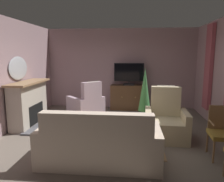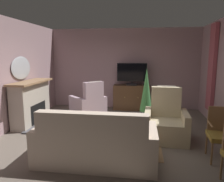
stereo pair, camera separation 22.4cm
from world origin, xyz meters
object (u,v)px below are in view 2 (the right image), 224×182
at_px(armchair_by_fireplace, 166,124).
at_px(fireplace, 32,104).
at_px(wall_mirror_oval, 21,68).
at_px(tv_cabinet, 132,98).
at_px(cat, 76,122).
at_px(side_chair_mid_row, 221,132).
at_px(armchair_near_window, 89,106).
at_px(potted_plant_small_fern_corner, 146,93).
at_px(television, 132,74).
at_px(coffee_table, 106,122).
at_px(tv_remote, 97,117).
at_px(sofa_floral, 95,145).

bearing_deg(armchair_by_fireplace, fireplace, 169.79).
bearing_deg(fireplace, wall_mirror_oval, 180.00).
height_order(tv_cabinet, cat, tv_cabinet).
bearing_deg(side_chair_mid_row, armchair_near_window, 142.13).
bearing_deg(potted_plant_small_fern_corner, cat, -162.71).
distance_m(wall_mirror_oval, television, 3.47).
distance_m(tv_cabinet, potted_plant_small_fern_corner, 1.55).
height_order(fireplace, armchair_near_window, fireplace).
xyz_separation_m(fireplace, armchair_by_fireplace, (3.55, -0.64, -0.21)).
distance_m(side_chair_mid_row, potted_plant_small_fern_corner, 2.43).
distance_m(tv_cabinet, coffee_table, 2.87).
bearing_deg(television, potted_plant_small_fern_corner, -70.75).
height_order(television, side_chair_mid_row, television).
bearing_deg(side_chair_mid_row, tv_cabinet, 117.61).
bearing_deg(fireplace, potted_plant_small_fern_corner, 9.95).
distance_m(tv_cabinet, television, 0.86).
distance_m(fireplace, armchair_by_fireplace, 3.61).
height_order(armchair_by_fireplace, side_chair_mid_row, armchair_by_fireplace).
xyz_separation_m(tv_remote, sofa_floral, (0.22, -1.21, -0.16)).
xyz_separation_m(television, tv_remote, (-0.65, -2.65, -0.78)).
height_order(fireplace, coffee_table, fireplace).
xyz_separation_m(tv_cabinet, side_chair_mid_row, (1.79, -3.42, 0.10)).
bearing_deg(armchair_near_window, side_chair_mid_row, -37.87).
height_order(coffee_table, side_chair_mid_row, side_chair_mid_row).
bearing_deg(fireplace, tv_remote, -20.49).
height_order(armchair_by_fireplace, potted_plant_small_fern_corner, potted_plant_small_fern_corner).
relative_size(coffee_table, armchair_near_window, 0.89).
bearing_deg(cat, armchair_near_window, 82.33).
relative_size(sofa_floral, armchair_near_window, 1.70).
distance_m(potted_plant_small_fern_corner, cat, 2.09).
height_order(fireplace, side_chair_mid_row, fireplace).
xyz_separation_m(tv_remote, armchair_by_fireplace, (1.56, 0.10, -0.13)).
height_order(tv_cabinet, side_chair_mid_row, side_chair_mid_row).
bearing_deg(fireplace, television, 35.74).
relative_size(side_chair_mid_row, cat, 1.35).
relative_size(fireplace, side_chair_mid_row, 1.75).
xyz_separation_m(armchair_near_window, side_chair_mid_row, (3.06, -2.38, 0.16)).
height_order(fireplace, wall_mirror_oval, wall_mirror_oval).
bearing_deg(armchair_by_fireplace, television, 109.61).
relative_size(armchair_near_window, potted_plant_small_fern_corner, 0.80).
bearing_deg(side_chair_mid_row, potted_plant_small_fern_corner, 123.18).
relative_size(wall_mirror_oval, tv_remote, 5.46).
bearing_deg(television, fireplace, -144.26).
relative_size(tv_remote, potted_plant_small_fern_corner, 0.11).
xyz_separation_m(television, armchair_by_fireplace, (0.90, -2.54, -0.90)).
relative_size(tv_cabinet, tv_remote, 7.38).
bearing_deg(tv_remote, cat, -159.70).
xyz_separation_m(television, cat, (-1.40, -1.94, -1.17)).
xyz_separation_m(wall_mirror_oval, armchair_by_fireplace, (3.80, -0.64, -1.19)).
bearing_deg(tv_cabinet, cat, -125.06).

